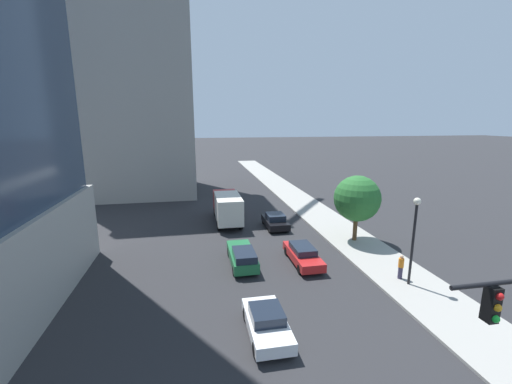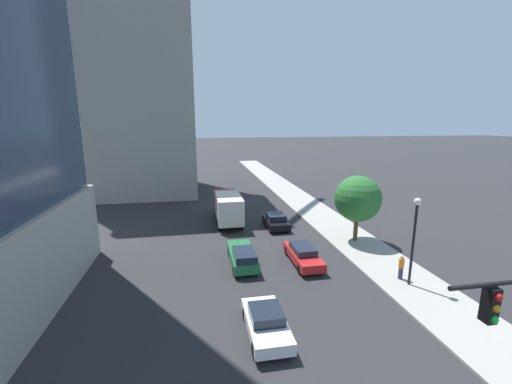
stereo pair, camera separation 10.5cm
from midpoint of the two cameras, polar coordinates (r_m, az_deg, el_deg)
The scene contains 10 objects.
sidewalk at distance 27.50m, azimuth 18.91°, elevation -9.85°, with size 4.39×120.00×0.15m, color #9E9B93.
construction_building at distance 49.68m, azimuth -20.77°, elevation 20.42°, with size 21.70×14.55×41.20m.
street_lamp at distance 21.95m, azimuth 25.86°, elevation -5.73°, with size 0.44×0.44×5.56m.
street_tree at distance 28.47m, azimuth 17.18°, elevation -1.12°, with size 3.86×3.86×5.59m.
car_white at distance 16.87m, azimuth 1.69°, elevation -21.83°, with size 1.82×4.08×1.37m.
car_black at distance 31.67m, azimuth 3.29°, elevation -5.06°, with size 1.94×4.03×1.39m.
car_green at distance 23.68m, azimuth -2.53°, elevation -11.12°, with size 1.72×4.78×1.45m.
car_red at distance 24.31m, azimuth 8.07°, elevation -10.73°, with size 1.72×4.75×1.32m.
box_truck at distance 32.95m, azimuth -5.14°, elevation -2.50°, with size 2.39×7.15×3.02m.
pedestrian_orange_shirt at distance 23.44m, azimuth 23.89°, elevation -11.87°, with size 0.34×0.34×1.60m.
Camera 1 is at (-5.18, -1.93, 10.16)m, focal length 22.85 mm.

